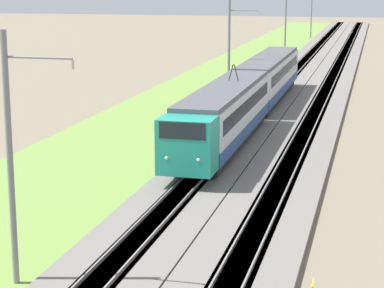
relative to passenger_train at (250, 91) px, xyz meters
name	(u,v)px	position (x,y,z in m)	size (l,w,h in m)	color
ballast_main	(273,96)	(12.96, 0.00, -2.27)	(240.00, 4.40, 0.30)	slate
ballast_adjacent	(323,98)	(12.96, -4.48, -2.27)	(240.00, 4.40, 0.30)	slate
track_main	(273,96)	(12.96, 0.00, -2.26)	(240.00, 1.57, 0.45)	#4C4238
track_adjacent	(323,98)	(12.96, -4.48, -2.26)	(240.00, 1.57, 0.45)	#4C4238
grass_verge	(214,95)	(12.96, 5.56, -2.36)	(240.00, 13.41, 0.12)	olive
passenger_train	(250,91)	(0.00, 0.00, 0.00)	(39.32, 2.95, 5.15)	teal
catenary_mast_near	(11,158)	(-31.93, 2.83, 2.21)	(0.22, 2.56, 8.97)	slate
catenary_mast_mid	(230,53)	(6.47, 2.83, 2.21)	(0.22, 2.56, 8.96)	slate
catenary_mast_far	(286,25)	(44.88, 2.83, 2.21)	(0.22, 2.56, 8.97)	slate
catenary_mast_distant	(312,12)	(83.28, 2.83, 2.32)	(0.22, 2.56, 9.18)	slate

